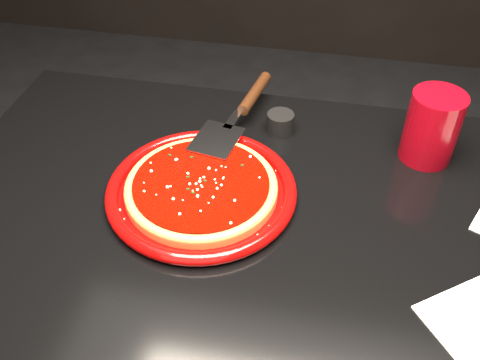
% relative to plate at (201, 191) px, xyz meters
% --- Properties ---
extents(plate, '(0.35, 0.35, 0.02)m').
position_rel_plate_xyz_m(plate, '(0.00, 0.00, 0.00)').
color(plate, '#7E0303').
rests_on(plate, table).
extents(pizza_crust, '(0.28, 0.28, 0.01)m').
position_rel_plate_xyz_m(pizza_crust, '(0.00, 0.00, 0.00)').
color(pizza_crust, brown).
rests_on(pizza_crust, plate).
extents(pizza_crust_rim, '(0.28, 0.28, 0.02)m').
position_rel_plate_xyz_m(pizza_crust_rim, '(0.00, 0.00, 0.01)').
color(pizza_crust_rim, brown).
rests_on(pizza_crust_rim, plate).
extents(pizza_sauce, '(0.25, 0.25, 0.01)m').
position_rel_plate_xyz_m(pizza_sauce, '(0.00, 0.00, 0.01)').
color(pizza_sauce, '#6B0600').
rests_on(pizza_sauce, plate).
extents(parmesan_dusting, '(0.22, 0.22, 0.01)m').
position_rel_plate_xyz_m(parmesan_dusting, '(0.00, 0.00, 0.02)').
color(parmesan_dusting, beige).
rests_on(parmesan_dusting, plate).
extents(basil_flecks, '(0.20, 0.20, 0.00)m').
position_rel_plate_xyz_m(basil_flecks, '(0.00, 0.00, 0.02)').
color(basil_flecks, black).
rests_on(basil_flecks, plate).
extents(pizza_server, '(0.15, 0.34, 0.02)m').
position_rel_plate_xyz_m(pizza_server, '(0.02, 0.19, 0.03)').
color(pizza_server, silver).
rests_on(pizza_server, plate).
extents(cup, '(0.12, 0.12, 0.13)m').
position_rel_plate_xyz_m(cup, '(0.37, 0.18, 0.05)').
color(cup, maroon).
rests_on(cup, table).
extents(ramekin, '(0.06, 0.06, 0.04)m').
position_rel_plate_xyz_m(ramekin, '(0.10, 0.21, 0.01)').
color(ramekin, black).
rests_on(ramekin, table).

